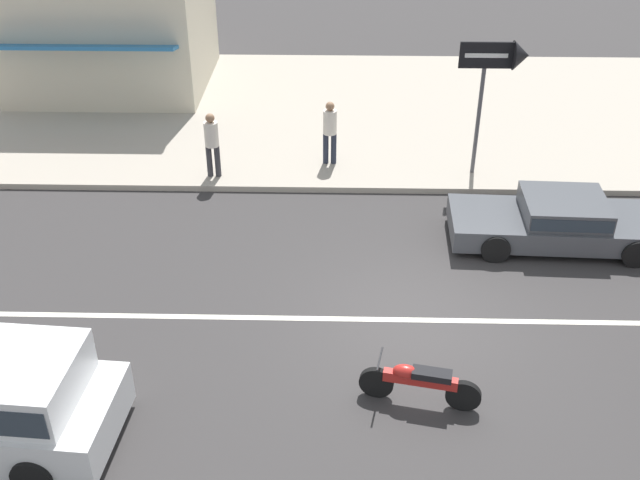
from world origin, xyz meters
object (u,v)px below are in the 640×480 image
object	(u,v)px
motorcycle_1	(419,382)
shopfront_corner_warung	(108,3)
pedestrian_far_end	(330,128)
pedestrian_mid_kerb	(212,140)
sedan_dark_grey_0	(561,221)
arrow_signboard	(509,63)

from	to	relation	value
motorcycle_1	shopfront_corner_warung	distance (m)	16.59
pedestrian_far_end	shopfront_corner_warung	world-z (taller)	shopfront_corner_warung
pedestrian_far_end	pedestrian_mid_kerb	bearing A→B (deg)	-164.42
sedan_dark_grey_0	arrow_signboard	size ratio (longest dim) A/B	1.43
shopfront_corner_warung	pedestrian_mid_kerb	bearing A→B (deg)	-58.52
motorcycle_1	sedan_dark_grey_0	bearing A→B (deg)	55.11
pedestrian_mid_kerb	shopfront_corner_warung	xyz separation A→B (m)	(-4.01, 6.55, 1.57)
pedestrian_far_end	shopfront_corner_warung	bearing A→B (deg)	139.90
motorcycle_1	pedestrian_far_end	size ratio (longest dim) A/B	1.17
sedan_dark_grey_0	shopfront_corner_warung	world-z (taller)	shopfront_corner_warung
motorcycle_1	pedestrian_far_end	xyz separation A→B (m)	(-1.51, 8.39, 0.68)
arrow_signboard	pedestrian_far_end	xyz separation A→B (m)	(-4.10, 0.47, -1.84)
sedan_dark_grey_0	pedestrian_mid_kerb	bearing A→B (deg)	161.04
sedan_dark_grey_0	arrow_signboard	distance (m)	3.94
sedan_dark_grey_0	shopfront_corner_warung	xyz separation A→B (m)	(-11.79, 9.22, 2.13)
sedan_dark_grey_0	motorcycle_1	world-z (taller)	sedan_dark_grey_0
pedestrian_mid_kerb	pedestrian_far_end	distance (m)	2.94
arrow_signboard	shopfront_corner_warung	distance (m)	12.60
arrow_signboard	pedestrian_far_end	bearing A→B (deg)	173.50
motorcycle_1	arrow_signboard	size ratio (longest dim) A/B	0.58
pedestrian_mid_kerb	pedestrian_far_end	world-z (taller)	pedestrian_far_end
motorcycle_1	pedestrian_far_end	world-z (taller)	pedestrian_far_end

